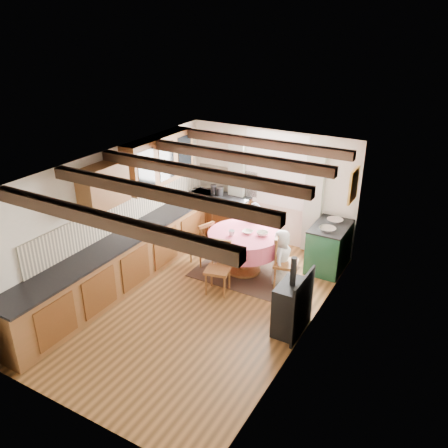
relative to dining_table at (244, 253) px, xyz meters
The scene contains 40 objects.
floor 1.36m from the dining_table, 96.83° to the right, with size 3.60×5.50×0.00m, color #9A6432.
ceiling 2.38m from the dining_table, 96.83° to the right, with size 3.60×5.50×0.00m, color white.
wall_back 1.67m from the dining_table, 96.01° to the left, with size 3.60×0.00×2.40m, color silver.
wall_front 4.12m from the dining_table, 92.19° to the right, with size 3.60×0.00×2.40m, color silver.
wall_left 2.47m from the dining_table, 146.63° to the right, with size 0.00×5.50×2.40m, color silver.
wall_right 2.24m from the dining_table, 38.02° to the right, with size 0.00×5.50×2.40m, color silver.
beam_a 3.80m from the dining_table, 92.68° to the right, with size 3.60×0.16×0.16m, color #362319.
beam_b 2.98m from the dining_table, 93.86° to the right, with size 3.60×0.16×0.16m, color #362319.
beam_c 2.30m from the dining_table, 96.83° to the right, with size 3.60×0.16×0.16m, color #362319.
beam_d 1.93m from the dining_table, 118.25° to the right, with size 3.60×0.16×0.16m, color #362319.
beam_e 2.04m from the dining_table, 102.19° to the left, with size 3.60×0.16×0.16m, color #362319.
splash_left 2.31m from the dining_table, 152.97° to the right, with size 0.02×4.50×0.55m, color beige.
splash_back 2.01m from the dining_table, 128.65° to the left, with size 1.40×0.02×0.55m, color beige.
base_cabinet_left 2.10m from the dining_table, 142.12° to the right, with size 0.60×5.30×0.88m, color brown.
base_cabinet_back 1.67m from the dining_table, 135.99° to the left, with size 1.30×0.60×0.88m, color brown.
worktop_left 2.14m from the dining_table, 141.78° to the right, with size 0.64×5.30×0.04m, color black.
worktop_back 1.73m from the dining_table, 136.49° to the left, with size 1.30×0.64×0.04m, color black.
wall_cabinet_glass 2.36m from the dining_table, behind, with size 0.34×1.80×0.90m, color brown.
wall_cabinet_solid 2.82m from the dining_table, 138.35° to the right, with size 0.34×0.90×0.70m, color brown.
window_frame 1.88m from the dining_table, 92.14° to the left, with size 1.34×0.03×1.54m, color white.
window_pane 1.88m from the dining_table, 92.13° to the left, with size 1.20×0.01×1.40m, color white.
curtain_left 1.78m from the dining_table, 123.55° to the left, with size 0.35×0.10×2.10m, color #A8B899.
curtain_right 1.72m from the dining_table, 59.72° to the left, with size 0.35×0.10×2.10m, color #A8B899.
curtain_rod 2.25m from the dining_table, 92.27° to the left, with size 0.03×0.03×2.00m, color black.
wall_picture 2.31m from the dining_table, 32.09° to the left, with size 0.04×0.50×0.60m, color gold.
wall_plate 2.13m from the dining_table, 57.99° to the left, with size 0.30×0.30×0.02m, color silver.
rug 0.40m from the dining_table, behind, with size 1.75×1.36×0.01m, color #482F22.
dining_table is the anchor object (origin of this frame).
chair_near 0.85m from the dining_table, 95.25° to the right, with size 0.41×0.43×0.95m, color #9B6238, non-canonical shape.
chair_left 0.88m from the dining_table, behind, with size 0.38×0.40×0.89m, color #9B6238, non-canonical shape.
chair_right 0.88m from the dining_table, ahead, with size 0.43×0.45×0.99m, color #9B6238, non-canonical shape.
aga_range 1.61m from the dining_table, 35.37° to the left, with size 0.63×0.98×0.90m, color #1B4B2F, non-canonical shape.
cast_iron_stove 1.89m from the dining_table, 40.67° to the right, with size 0.38×0.64×1.27m, color black, non-canonical shape.
child_far 0.67m from the dining_table, 99.71° to the left, with size 0.43×0.28×1.17m, color #353844.
child_right 0.77m from the dining_table, ahead, with size 0.51×0.33×1.05m, color silver.
bowl_a 0.43m from the dining_table, 24.62° to the left, with size 0.19×0.19×0.05m, color silver.
bowl_b 0.55m from the dining_table, 13.83° to the left, with size 0.21×0.21×0.07m, color silver.
cup 0.53m from the dining_table, 126.83° to the right, with size 0.11×0.11×0.10m, color silver.
canister_tall 1.89m from the dining_table, 139.24° to the left, with size 0.13×0.13×0.22m, color #262628.
canister_wide 1.81m from the dining_table, 135.65° to the left, with size 0.16×0.16×0.18m, color #262628.
Camera 1 is at (3.58, -5.51, 4.46)m, focal length 37.16 mm.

